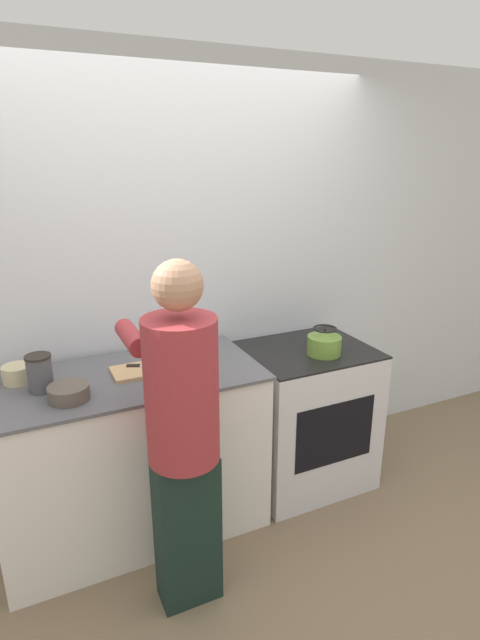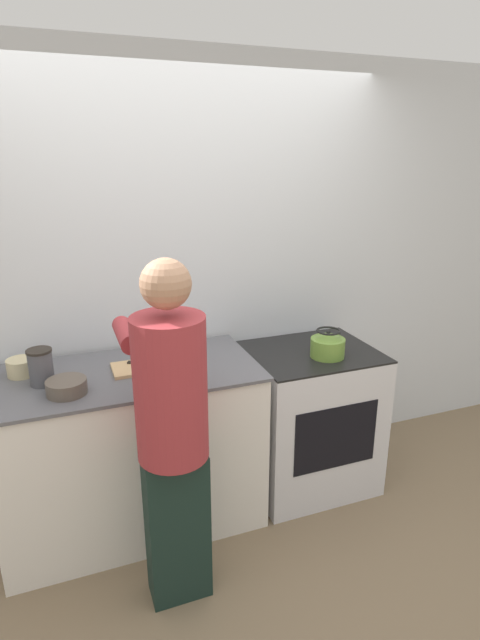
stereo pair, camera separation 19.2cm
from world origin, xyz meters
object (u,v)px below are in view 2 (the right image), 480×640
object	(u,v)px
person	(172,427)
canister_jar	(41,367)
cutting_board	(150,366)
bowl_prep	(67,387)
kettle	(328,345)
knife	(144,363)
oven	(309,418)

from	to	relation	value
person	canister_jar	world-z (taller)	person
cutting_board	person	bearing A→B (deg)	-92.09
bowl_prep	canister_jar	size ratio (longest dim) A/B	1.03
canister_jar	person	bearing A→B (deg)	-47.84
canister_jar	bowl_prep	bearing A→B (deg)	-54.17
person	kettle	world-z (taller)	person
knife	kettle	xyz separation A→B (m)	(1.04, -0.17, 0.02)
kettle	canister_jar	size ratio (longest dim) A/B	1.08
person	cutting_board	xyz separation A→B (m)	(0.02, 0.59, 0.04)
knife	person	bearing A→B (deg)	-66.34
knife	canister_jar	xyz separation A→B (m)	(-0.51, -0.04, 0.07)
kettle	bowl_prep	xyz separation A→B (m)	(-1.44, -0.03, -0.00)
knife	bowl_prep	world-z (taller)	bowl_prep
cutting_board	bowl_prep	world-z (taller)	bowl_prep
kettle	bowl_prep	bearing A→B (deg)	-178.91
cutting_board	kettle	distance (m)	1.02
oven	person	distance (m)	1.22
person	kettle	bearing A→B (deg)	23.63
person	kettle	distance (m)	1.13
oven	knife	size ratio (longest dim) A/B	4.88
cutting_board	knife	distance (m)	0.04
oven	bowl_prep	world-z (taller)	bowl_prep
knife	cutting_board	bearing A→B (deg)	-20.94
cutting_board	kettle	xyz separation A→B (m)	(1.01, -0.14, 0.03)
person	canister_jar	xyz separation A→B (m)	(-0.52, 0.58, 0.13)
bowl_prep	oven	bearing A→B (deg)	5.42
person	bowl_prep	size ratio (longest dim) A/B	8.60
cutting_board	kettle	world-z (taller)	kettle
knife	kettle	bearing A→B (deg)	13.78
kettle	canister_jar	bearing A→B (deg)	175.45
knife	bowl_prep	bearing A→B (deg)	-131.23
person	knife	world-z (taller)	person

